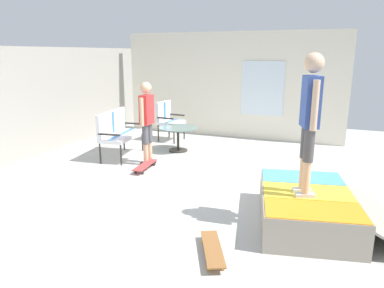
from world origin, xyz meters
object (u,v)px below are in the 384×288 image
skate_ramp (308,207)px  person_watching (147,117)px  skateboard_spare (213,249)px  patio_chair_near_house (167,117)px  person_skater (310,114)px  patio_bench (117,129)px  skateboard_by_bench (145,165)px  patio_table (178,134)px

skate_ramp → person_watching: 3.72m
person_watching → skateboard_spare: size_ratio=2.09×
patio_chair_near_house → person_skater: (-3.74, -3.78, 0.91)m
person_watching → skateboard_spare: 3.77m
patio_bench → skateboard_by_bench: (-0.58, -1.01, -0.53)m
skate_ramp → skateboard_spare: bearing=143.4°
skateboard_spare → person_skater: bearing=-37.8°
person_skater → skateboard_by_bench: size_ratio=2.20×
person_watching → skateboard_by_bench: 0.97m
skateboard_spare → skateboard_by_bench: bearing=42.7°
patio_bench → skateboard_by_bench: bearing=-120.0°
skate_ramp → patio_bench: size_ratio=1.61×
patio_bench → patio_table: (0.92, -1.05, -0.21)m
patio_table → person_skater: bearing=-132.7°
skate_ramp → skateboard_spare: skate_ramp is taller
person_skater → person_watching: bearing=62.6°
patio_chair_near_house → skateboard_by_bench: 2.56m
person_watching → skateboard_spare: (-2.78, -2.37, -0.90)m
skateboard_spare → person_watching: bearing=40.4°
person_watching → patio_chair_near_house: bearing=14.9°
patio_bench → skateboard_by_bench: patio_bench is taller
skateboard_by_bench → patio_table: bearing=-1.4°
skate_ramp → patio_table: (2.70, 3.14, 0.18)m
patio_table → person_skater: 4.33m
person_skater → skateboard_by_bench: (1.33, 3.11, -1.43)m
patio_bench → patio_table: patio_bench is taller
skate_ramp → patio_table: size_ratio=2.35×
skate_ramp → person_skater: (-0.14, 0.07, 1.29)m
skateboard_by_bench → patio_chair_near_house: bearing=15.5°
person_watching → skateboard_by_bench: bearing=-160.5°
person_skater → skateboard_spare: size_ratio=2.22×
patio_bench → person_skater: size_ratio=0.73×
skateboard_spare → patio_bench: bearing=47.2°
patio_chair_near_house → patio_table: (-0.90, -0.71, -0.21)m
skate_ramp → patio_table: patio_table is taller
patio_chair_near_house → skateboard_spare: (-4.85, -2.92, -0.53)m
skate_ramp → skateboard_by_bench: skate_ramp is taller
patio_chair_near_house → person_skater: size_ratio=0.57×
patio_bench → person_skater: (-1.91, -4.12, 0.90)m
skateboard_spare → skate_ramp: bearing=-36.6°
skate_ramp → patio_chair_near_house: size_ratio=2.08×
patio_bench → skateboard_by_bench: size_ratio=1.61×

